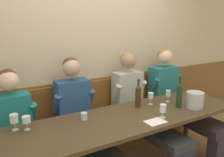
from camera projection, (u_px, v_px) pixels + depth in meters
room_wall_back at (92, 47)px, 3.12m from camera, size 6.80×0.08×2.80m
wood_wainscot_panel at (95, 112)px, 3.29m from camera, size 6.80×0.03×0.97m
wall_bench at (102, 130)px, 3.16m from camera, size 3.00×0.42×0.94m
dining_table at (130, 122)px, 2.51m from camera, size 2.70×0.78×0.74m
person_center_right_seat at (18, 138)px, 2.25m from camera, size 0.49×1.22×1.25m
person_center_left_seat at (83, 120)px, 2.60m from camera, size 0.50×1.22×1.32m
person_right_seat at (140, 106)px, 3.00m from camera, size 0.49×1.23×1.34m
person_left_seat at (177, 98)px, 3.33m from camera, size 0.52×1.23×1.35m
ice_bucket at (195, 100)px, 2.72m from camera, size 0.20×0.20×0.19m
wine_bottle_clear_water at (179, 94)px, 2.71m from camera, size 0.07×0.07×0.38m
wine_bottle_green_tall at (138, 95)px, 2.73m from camera, size 0.07×0.07×0.34m
wine_glass_by_bottle at (168, 94)px, 2.92m from camera, size 0.06×0.06×0.15m
wine_glass_left_end at (14, 119)px, 2.15m from camera, size 0.08×0.08×0.16m
wine_glass_mid_left at (151, 96)px, 2.82m from camera, size 0.07×0.07×0.15m
wine_glass_center_rear at (163, 109)px, 2.43m from camera, size 0.07×0.07×0.15m
wine_glass_near_bucket at (26, 120)px, 2.15m from camera, size 0.08×0.08×0.13m
water_tumbler_center at (84, 116)px, 2.39m from camera, size 0.07×0.07×0.08m
tasting_sheet_left_guest at (155, 122)px, 2.35m from camera, size 0.21×0.15×0.00m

